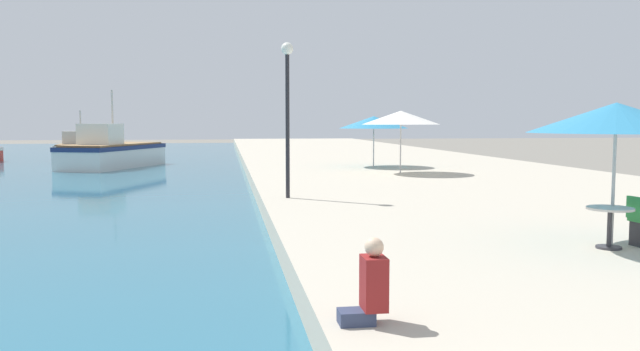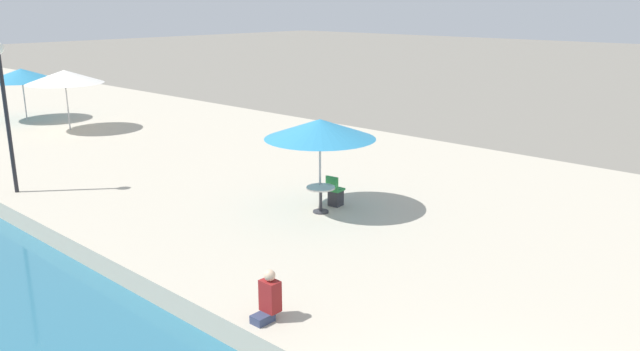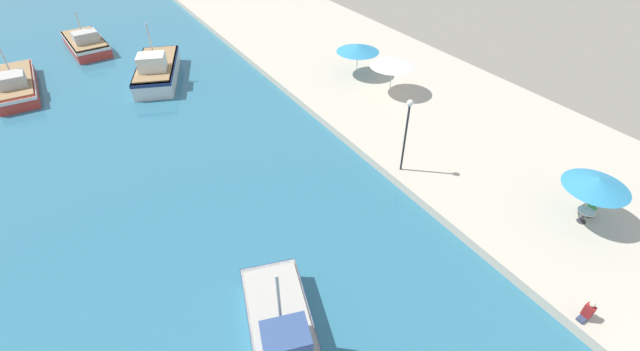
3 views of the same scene
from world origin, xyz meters
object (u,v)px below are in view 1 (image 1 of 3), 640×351
Objects in this scene: person_at_quay at (370,286)px; fishing_boat_mid at (112,152)px; cafe_umbrella_white at (401,118)px; cafe_table at (610,219)px; fishing_boat_distant at (81,149)px; cafe_umbrella_striped at (374,122)px; cafe_umbrella_pink at (616,118)px; lamppost at (287,93)px.

fishing_boat_mid is at bearing 104.47° from person_at_quay.
cafe_umbrella_white reaches higher than cafe_table.
fishing_boat_distant reaches higher than cafe_table.
fishing_boat_distant is 2.11× the size of cafe_umbrella_striped.
cafe_umbrella_pink is (13.75, -29.05, 1.92)m from fishing_boat_mid.
fishing_boat_mid is at bearing 138.46° from cafe_umbrella_white.
cafe_umbrella_pink is (17.83, -39.39, 2.12)m from fishing_boat_distant.
lamppost reaches higher than person_at_quay.
cafe_umbrella_pink is at bearing -70.27° from fishing_boat_distant.
lamppost is at bearing 120.88° from cafe_table.
fishing_boat_mid is 2.43× the size of cafe_umbrella_striped.
person_at_quay is (8.42, -32.64, 0.02)m from fishing_boat_mid.
person_at_quay is at bearing -106.84° from cafe_umbrella_white.
fishing_boat_distant is at bearing 128.68° from cafe_umbrella_white.
cafe_table is 0.82× the size of person_at_quay.
lamppost reaches higher than fishing_boat_mid.
cafe_umbrella_striped is 20.60m from cafe_table.
cafe_umbrella_striped is at bearing -10.61° from fishing_boat_mid.
cafe_umbrella_pink is at bearing -91.26° from cafe_umbrella_striped.
person_at_quay is (-5.32, -3.59, -1.90)m from cafe_umbrella_pink.
cafe_table is (-0.61, -20.52, -1.70)m from cafe_umbrella_striped.
person_at_quay is at bearing -146.53° from cafe_table.
cafe_umbrella_striped is at bearing 76.43° from person_at_quay.
cafe_umbrella_striped is (14.20, -8.71, 1.83)m from fishing_boat_mid.
cafe_umbrella_pink is at bearing 47.43° from cafe_table.
cafe_umbrella_white is at bearing 73.16° from person_at_quay.
person_at_quay is 11.96m from lamppost.
lamppost is (0.23, 11.66, 2.67)m from person_at_quay.
fishing_boat_mid is 1.86× the size of lamppost.
lamppost reaches higher than fishing_boat_distant.
cafe_umbrella_pink is 3.86× the size of cafe_table.
fishing_boat_mid is 32.20m from cafe_umbrella_pink.
cafe_table is (13.59, -29.23, 0.13)m from fishing_boat_mid.
cafe_umbrella_white is 0.75× the size of lamppost.
fishing_boat_distant is 1.61× the size of lamppost.
fishing_boat_distant is 44.76m from person_at_quay.
cafe_umbrella_striped reaches higher than person_at_quay.
cafe_table is (-0.85, -16.44, -1.90)m from cafe_umbrella_white.
cafe_umbrella_white is (18.52, -23.13, 2.23)m from fishing_boat_distant.
fishing_boat_distant is 2.38× the size of cafe_umbrella_pink.
person_at_quay is at bearing -78.40° from fishing_boat_distant.
person_at_quay is at bearing -91.12° from lamppost.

